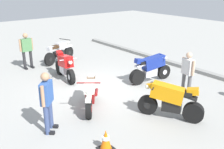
# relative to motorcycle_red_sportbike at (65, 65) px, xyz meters

# --- Properties ---
(ground_plane) EXTENTS (40.00, 40.00, 0.00)m
(ground_plane) POSITION_rel_motorcycle_red_sportbike_xyz_m (1.58, 0.50, -0.59)
(ground_plane) COLOR #9E9E99
(curb_edge) EXTENTS (14.00, 0.30, 0.15)m
(curb_edge) POSITION_rel_motorcycle_red_sportbike_xyz_m (1.58, 5.10, -0.52)
(curb_edge) COLOR gray
(curb_edge) RESTS_ON ground
(motorcycle_red_sportbike) EXTENTS (1.96, 0.70, 1.14)m
(motorcycle_red_sportbike) POSITION_rel_motorcycle_red_sportbike_xyz_m (0.00, 0.00, 0.00)
(motorcycle_red_sportbike) COLOR black
(motorcycle_red_sportbike) RESTS_ON ground
(motorcycle_orange_sportbike) EXTENTS (1.78, 1.15, 1.14)m
(motorcycle_orange_sportbike) POSITION_rel_motorcycle_red_sportbike_xyz_m (4.86, 0.84, 0.00)
(motorcycle_orange_sportbike) COLOR black
(motorcycle_orange_sportbike) RESTS_ON ground
(motorcycle_blue_sportbike) EXTENTS (0.70, 1.96, 1.14)m
(motorcycle_blue_sportbike) POSITION_rel_motorcycle_red_sportbike_xyz_m (2.39, 2.61, 0.00)
(motorcycle_blue_sportbike) COLOR black
(motorcycle_blue_sportbike) RESTS_ON ground
(motorcycle_cream_vintage) EXTENTS (1.64, 1.31, 1.07)m
(motorcycle_cream_vintage) POSITION_rel_motorcycle_red_sportbike_xyz_m (2.86, -0.64, -0.11)
(motorcycle_cream_vintage) COLOR black
(motorcycle_cream_vintage) RESTS_ON ground
(motorcycle_silver_cruiser) EXTENTS (0.96, 1.98, 1.09)m
(motorcycle_silver_cruiser) POSITION_rel_motorcycle_red_sportbike_xyz_m (-2.36, 0.94, -0.07)
(motorcycle_silver_cruiser) COLOR black
(motorcycle_silver_cruiser) RESTS_ON ground
(person_in_white_shirt) EXTENTS (0.62, 0.39, 1.57)m
(person_in_white_shirt) POSITION_rel_motorcycle_red_sportbike_xyz_m (4.09, 2.64, 0.29)
(person_in_white_shirt) COLOR #59595B
(person_in_white_shirt) RESTS_ON ground
(person_in_blue_shirt) EXTENTS (0.56, 0.54, 1.69)m
(person_in_blue_shirt) POSITION_rel_motorcycle_red_sportbike_xyz_m (3.34, -2.30, 0.37)
(person_in_blue_shirt) COLOR #384772
(person_in_blue_shirt) RESTS_ON ground
(person_in_green_shirt) EXTENTS (0.32, 0.65, 1.66)m
(person_in_green_shirt) POSITION_rel_motorcycle_red_sportbike_xyz_m (-2.34, -0.69, 0.35)
(person_in_green_shirt) COLOR #262628
(person_in_green_shirt) RESTS_ON ground
(traffic_cone) EXTENTS (0.36, 0.36, 0.53)m
(traffic_cone) POSITION_rel_motorcycle_red_sportbike_xyz_m (4.96, -1.59, -0.33)
(traffic_cone) COLOR black
(traffic_cone) RESTS_ON ground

